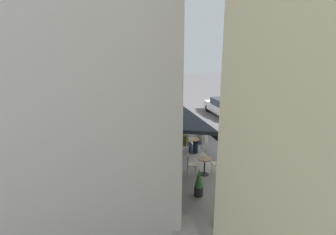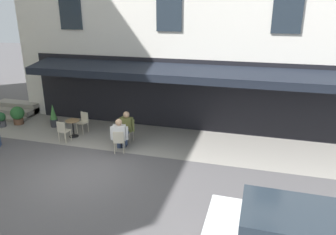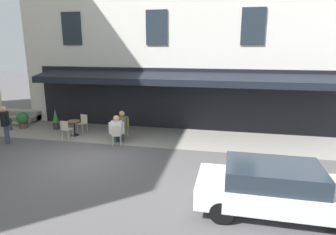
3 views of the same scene
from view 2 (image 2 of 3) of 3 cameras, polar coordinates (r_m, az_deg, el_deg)
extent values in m
plane|color=#565456|center=(11.35, -15.11, -9.41)|extent=(70.00, 70.00, 0.00)
cube|color=gray|center=(13.15, 4.98, -4.71)|extent=(20.50, 3.20, 0.01)
cube|color=black|center=(14.13, 5.40, 3.83)|extent=(16.00, 0.06, 3.20)
cube|color=black|center=(13.06, 4.89, 8.23)|extent=(15.00, 1.70, 0.36)
cube|color=black|center=(12.31, 4.10, 6.49)|extent=(15.00, 0.04, 0.28)
cube|color=#232D38|center=(13.44, 20.70, 17.53)|extent=(1.10, 0.06, 1.70)
cube|color=#232D38|center=(13.93, 0.18, 18.68)|extent=(1.10, 0.06, 1.70)
cube|color=#232D38|center=(15.85, -17.15, 17.93)|extent=(1.10, 0.06, 1.70)
cube|color=gray|center=(18.22, -26.45, 0.36)|extent=(2.40, 1.40, 0.15)
cube|color=gray|center=(18.43, -25.81, 1.14)|extent=(2.40, 1.05, 0.30)
cube|color=gray|center=(18.64, -25.18, 1.90)|extent=(2.40, 0.70, 0.45)
cylinder|color=black|center=(14.41, -16.50, -3.24)|extent=(0.40, 0.40, 0.03)
cylinder|color=black|center=(14.29, -16.63, -1.96)|extent=(0.06, 0.06, 0.72)
cylinder|color=#99754C|center=(14.16, -16.77, -0.54)|extent=(0.60, 0.60, 0.03)
cylinder|color=beige|center=(13.96, -17.00, -3.09)|extent=(0.03, 0.03, 0.45)
cylinder|color=beige|center=(14.17, -18.07, -2.87)|extent=(0.03, 0.03, 0.45)
cylinder|color=beige|center=(13.72, -17.89, -3.57)|extent=(0.03, 0.03, 0.45)
cylinder|color=beige|center=(13.94, -18.96, -3.34)|extent=(0.03, 0.03, 0.45)
cube|color=beige|center=(13.86, -18.08, -2.27)|extent=(0.44, 0.44, 0.04)
cube|color=beige|center=(13.66, -18.66, -1.62)|extent=(0.40, 0.09, 0.42)
cylinder|color=beige|center=(14.69, -16.00, -1.88)|extent=(0.03, 0.03, 0.45)
cylinder|color=beige|center=(14.46, -15.04, -2.12)|extent=(0.03, 0.03, 0.45)
cylinder|color=beige|center=(14.92, -15.08, -1.48)|extent=(0.03, 0.03, 0.45)
cylinder|color=beige|center=(14.69, -14.13, -1.72)|extent=(0.03, 0.03, 0.45)
cube|color=beige|center=(14.61, -15.14, -0.90)|extent=(0.48, 0.48, 0.04)
cube|color=beige|center=(14.65, -14.74, 0.15)|extent=(0.40, 0.13, 0.42)
cylinder|color=black|center=(13.01, -8.24, -5.06)|extent=(0.40, 0.40, 0.03)
cylinder|color=black|center=(12.87, -8.32, -3.66)|extent=(0.06, 0.06, 0.72)
cylinder|color=#99754C|center=(12.74, -8.40, -2.10)|extent=(0.60, 0.60, 0.03)
cylinder|color=beige|center=(12.56, -7.77, -4.91)|extent=(0.03, 0.03, 0.45)
cylinder|color=beige|center=(12.61, -9.31, -4.88)|extent=(0.03, 0.03, 0.45)
cylinder|color=beige|center=(12.25, -7.99, -5.55)|extent=(0.03, 0.03, 0.45)
cylinder|color=beige|center=(12.30, -9.57, -5.52)|extent=(0.03, 0.03, 0.45)
cube|color=beige|center=(12.33, -8.72, -4.17)|extent=(0.49, 0.49, 0.04)
cube|color=beige|center=(12.08, -8.90, -3.50)|extent=(0.40, 0.14, 0.42)
cylinder|color=beige|center=(13.31, -8.18, -3.51)|extent=(0.03, 0.03, 0.45)
cylinder|color=beige|center=(13.16, -6.86, -3.71)|extent=(0.03, 0.03, 0.45)
cylinder|color=beige|center=(13.59, -7.52, -3.00)|extent=(0.03, 0.03, 0.45)
cylinder|color=beige|center=(13.44, -6.22, -3.19)|extent=(0.03, 0.03, 0.45)
cube|color=beige|center=(13.28, -7.24, -2.37)|extent=(0.43, 0.43, 0.04)
cube|color=beige|center=(13.35, -6.93, -1.19)|extent=(0.40, 0.07, 0.42)
cylinder|color=navy|center=(12.78, -7.96, -4.43)|extent=(0.16, 0.16, 0.47)
cylinder|color=navy|center=(12.52, -8.12, -3.67)|extent=(0.25, 0.38, 0.16)
cylinder|color=navy|center=(12.81, -8.81, -4.42)|extent=(0.16, 0.16, 0.47)
cylinder|color=navy|center=(12.55, -8.99, -3.66)|extent=(0.25, 0.38, 0.16)
cube|color=silver|center=(12.27, -8.75, -2.71)|extent=(0.54, 0.40, 0.59)
sphere|color=tan|center=(12.12, -8.85, -0.84)|extent=(0.26, 0.26, 0.26)
cylinder|color=silver|center=(12.23, -7.38, -2.80)|extent=(0.10, 0.10, 0.52)
cylinder|color=silver|center=(12.32, -10.10, -2.77)|extent=(0.10, 0.10, 0.52)
cylinder|color=navy|center=(13.08, -8.35, -3.88)|extent=(0.15, 0.15, 0.47)
cylinder|color=navy|center=(13.13, -8.06, -2.58)|extent=(0.18, 0.35, 0.16)
cylinder|color=navy|center=(13.00, -7.62, -3.99)|extent=(0.15, 0.15, 0.47)
cylinder|color=navy|center=(13.05, -7.33, -2.69)|extent=(0.18, 0.35, 0.16)
cube|color=olive|center=(13.12, -7.41, -1.20)|extent=(0.50, 0.30, 0.58)
sphere|color=tan|center=(12.99, -7.49, 0.53)|extent=(0.26, 0.26, 0.26)
cylinder|color=olive|center=(13.26, -8.53, -1.12)|extent=(0.10, 0.10, 0.51)
cylinder|color=olive|center=(13.01, -6.27, -1.42)|extent=(0.10, 0.10, 0.51)
cylinder|color=#4C4C51|center=(16.85, -27.66, -0.97)|extent=(0.38, 0.38, 0.30)
sphere|color=#23562D|center=(16.75, -27.83, 0.10)|extent=(0.43, 0.43, 0.43)
cylinder|color=brown|center=(16.87, -25.21, -0.61)|extent=(0.45, 0.45, 0.28)
sphere|color=#2D6B33|center=(16.75, -25.40, 0.72)|extent=(0.64, 0.64, 0.64)
cylinder|color=#2D2D33|center=(15.83, -19.72, -0.91)|extent=(0.34, 0.34, 0.38)
cone|color=#3D7A38|center=(15.67, -19.94, 0.98)|extent=(0.32, 0.32, 0.72)
cube|color=#232D38|center=(7.42, 22.67, -16.99)|extent=(2.43, 1.63, 0.48)
cylinder|color=black|center=(8.46, 12.66, -17.55)|extent=(0.60, 0.20, 0.60)
camera|label=1|loc=(23.42, -34.51, 16.61)|focal=29.69mm
camera|label=3|loc=(1.61, -149.80, -54.49)|focal=30.92mm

